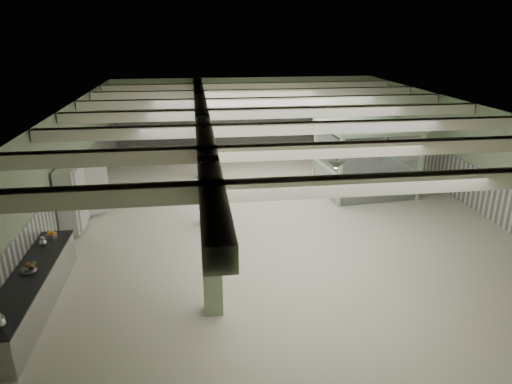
{
  "coord_description": "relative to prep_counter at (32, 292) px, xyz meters",
  "views": [
    {
      "loc": [
        -2.74,
        -14.9,
        6.05
      ],
      "look_at": [
        -0.95,
        -1.77,
        1.3
      ],
      "focal_mm": 32.0,
      "sensor_mm": 36.0,
      "label": 1
    }
  ],
  "objects": [
    {
      "name": "beam_f",
      "position": [
        6.54,
        10.39,
        2.96
      ],
      "size": [
        13.9,
        0.35,
        0.32
      ],
      "primitive_type": "cube",
      "color": "white",
      "rests_on": "ceiling"
    },
    {
      "name": "orange_bowl",
      "position": [
        -0.05,
        1.96,
        0.49
      ],
      "size": [
        0.32,
        0.32,
        0.1
      ],
      "primitive_type": "cylinder",
      "rotation": [
        0.0,
        0.0,
        -0.24
      ],
      "color": "#B2B2B7",
      "rests_on": "prep_counter"
    },
    {
      "name": "beam_g",
      "position": [
        6.54,
        12.89,
        2.96
      ],
      "size": [
        13.9,
        0.35,
        0.32
      ],
      "primitive_type": "cube",
      "color": "white",
      "rests_on": "ceiling"
    },
    {
      "name": "beam_a",
      "position": [
        6.54,
        -2.11,
        2.96
      ],
      "size": [
        13.9,
        0.35,
        0.32
      ],
      "primitive_type": "cube",
      "color": "white",
      "rests_on": "ceiling"
    },
    {
      "name": "column_a",
      "position": [
        4.04,
        -0.61,
        1.34
      ],
      "size": [
        0.42,
        0.42,
        3.6
      ],
      "primitive_type": "cube",
      "color": "#94AB89",
      "rests_on": "floor"
    },
    {
      "name": "wall_right",
      "position": [
        13.54,
        5.39,
        1.34
      ],
      "size": [
        0.02,
        20.0,
        3.6
      ],
      "primitive_type": "cube",
      "color": "#A4BA95",
      "rests_on": "floor"
    },
    {
      "name": "wainscot_right",
      "position": [
        13.51,
        5.39,
        0.29
      ],
      "size": [
        0.05,
        19.9,
        1.5
      ],
      "primitive_type": "cube",
      "color": "white",
      "rests_on": "floor"
    },
    {
      "name": "beam_c",
      "position": [
        6.54,
        2.89,
        2.96
      ],
      "size": [
        13.9,
        0.35,
        0.32
      ],
      "primitive_type": "cube",
      "color": "white",
      "rests_on": "ceiling"
    },
    {
      "name": "pendant_front",
      "position": [
        7.04,
        0.39,
        2.59
      ],
      "size": [
        0.44,
        0.44,
        0.22
      ],
      "primitive_type": "cone",
      "rotation": [
        3.14,
        0.0,
        0.0
      ],
      "color": "#2A392A",
      "rests_on": "ceiling"
    },
    {
      "name": "guard_booth",
      "position": [
        10.25,
        6.71,
        1.36
      ],
      "size": [
        3.6,
        3.13,
        2.72
      ],
      "rotation": [
        0.0,
        0.0,
        0.09
      ],
      "color": "#A8C59E",
      "rests_on": "floor"
    },
    {
      "name": "veg_colander",
      "position": [
        -0.05,
        0.12,
        0.53
      ],
      "size": [
        0.45,
        0.45,
        0.18
      ],
      "primitive_type": null,
      "rotation": [
        0.0,
        0.0,
        -0.12
      ],
      "color": "#3E3E43",
      "rests_on": "prep_counter"
    },
    {
      "name": "beam_d",
      "position": [
        6.54,
        5.39,
        2.96
      ],
      "size": [
        13.9,
        0.35,
        0.32
      ],
      "primitive_type": "cube",
      "color": "white",
      "rests_on": "ceiling"
    },
    {
      "name": "pendant_mid",
      "position": [
        7.04,
        5.89,
        2.59
      ],
      "size": [
        0.44,
        0.44,
        0.22
      ],
      "primitive_type": "cone",
      "rotation": [
        3.14,
        0.0,
        0.0
      ],
      "color": "#2A392A",
      "rests_on": "ceiling"
    },
    {
      "name": "wall_left",
      "position": [
        -0.46,
        5.39,
        1.34
      ],
      "size": [
        0.02,
        20.0,
        3.6
      ],
      "primitive_type": "cube",
      "color": "#A4BA95",
      "rests_on": "floor"
    },
    {
      "name": "filing_cabinet",
      "position": [
        12.2,
        6.64,
        0.13
      ],
      "size": [
        0.41,
        0.56,
        1.18
      ],
      "primitive_type": "cube",
      "rotation": [
        0.0,
        0.0,
        0.05
      ],
      "color": "#606554",
      "rests_on": "floor"
    },
    {
      "name": "beam_b",
      "position": [
        6.54,
        0.39,
        2.96
      ],
      "size": [
        13.9,
        0.35,
        0.32
      ],
      "primitive_type": "cube",
      "color": "white",
      "rests_on": "ceiling"
    },
    {
      "name": "girder",
      "position": [
        4.04,
        5.39,
        2.92
      ],
      "size": [
        0.45,
        19.9,
        0.4
      ],
      "primitive_type": "cube",
      "color": "white",
      "rests_on": "ceiling"
    },
    {
      "name": "column_c",
      "position": [
        4.04,
        9.39,
        1.34
      ],
      "size": [
        0.42,
        0.42,
        3.6
      ],
      "primitive_type": "cube",
      "color": "#94AB89",
      "rests_on": "floor"
    },
    {
      "name": "pendant_back",
      "position": [
        7.04,
        10.89,
        2.59
      ],
      "size": [
        0.44,
        0.44,
        0.22
      ],
      "primitive_type": "cone",
      "rotation": [
        3.14,
        0.0,
        0.0
      ],
      "color": "#2A392A",
      "rests_on": "ceiling"
    },
    {
      "name": "wainscot_back",
      "position": [
        6.54,
        15.37,
        0.29
      ],
      "size": [
        13.9,
        0.05,
        1.5
      ],
      "primitive_type": "cube",
      "color": "white",
      "rests_on": "floor"
    },
    {
      "name": "beam_e",
      "position": [
        6.54,
        7.89,
        2.96
      ],
      "size": [
        13.9,
        0.35,
        0.32
      ],
      "primitive_type": "cube",
      "color": "white",
      "rests_on": "ceiling"
    },
    {
      "name": "floor",
      "position": [
        6.54,
        5.39,
        -0.46
      ],
      "size": [
        20.0,
        20.0,
        0.0
      ],
      "primitive_type": "plane",
      "color": "beige",
      "rests_on": "ground"
    },
    {
      "name": "ceiling",
      "position": [
        6.54,
        5.39,
        3.14
      ],
      "size": [
        14.0,
        20.0,
        0.02
      ],
      "primitive_type": "cube",
      "color": "silver",
      "rests_on": "wall_back"
    },
    {
      "name": "column_b",
      "position": [
        4.04,
        4.39,
        1.34
      ],
      "size": [
        0.42,
        0.42,
        3.6
      ],
      "primitive_type": "cube",
      "color": "#94AB89",
      "rests_on": "floor"
    },
    {
      "name": "wall_back",
      "position": [
        6.54,
        15.39,
        1.34
      ],
      "size": [
        14.0,
        0.02,
        3.6
      ],
      "primitive_type": "cube",
      "color": "#A4BA95",
      "rests_on": "floor"
    },
    {
      "name": "column_d",
      "position": [
        4.04,
        13.39,
        1.34
      ],
      "size": [
        0.42,
        0.42,
        3.6
      ],
      "primitive_type": "cube",
      "color": "#94AB89",
      "rests_on": "floor"
    },
    {
      "name": "wainscot_left",
      "position": [
        -0.44,
        5.39,
        0.29
      ],
      "size": [
        0.05,
        19.9,
        1.5
      ],
      "primitive_type": "cube",
      "color": "white",
      "rests_on": "floor"
    },
    {
      "name": "pitcher_far",
      "position": [
        -0.09,
        1.4,
        0.57
      ],
      "size": [
        0.25,
        0.27,
        0.27
      ],
      "primitive_type": null,
      "rotation": [
        0.0,
        0.0,
        0.38
      ],
      "color": "#B1B2B6",
      "rests_on": "prep_counter"
    },
    {
      "name": "prep_counter",
      "position": [
        0.0,
        0.0,
        0.0
      ],
      "size": [
        0.82,
        4.7,
        0.91
      ],
      "color": "#B1B2B6",
      "rests_on": "floor"
    },
    {
      "name": "walkin_cooler",
      "position": [
        -0.08,
        4.82,
        0.55
      ],
      "size": [
        1.07,
        2.2,
        2.02
      ],
      "color": "silver",
      "rests_on": "floor"
    },
    {
      "name": "wall_front",
      "position": [
        6.54,
        -4.61,
        1.34
      ],
      "size": [
        14.0,
        0.02,
        3.6
      ],
      "primitive_type": "cube",
      "color": "#A4BA95",
      "rests_on": "floor"
    }
  ]
}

